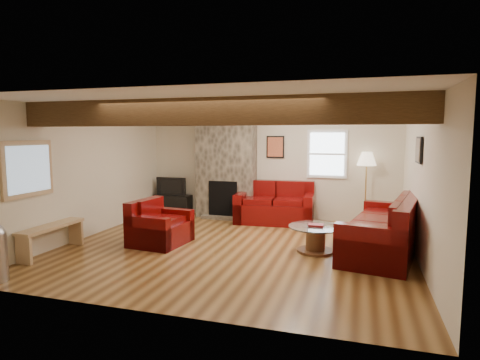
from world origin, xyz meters
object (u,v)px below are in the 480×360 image
(sofa_three, at_px, (382,225))
(loveseat, at_px, (275,202))
(coffee_table, at_px, (316,239))
(television, at_px, (173,186))
(floor_lamp, at_px, (367,163))
(armchair_red, at_px, (160,222))
(tv_cabinet, at_px, (173,204))

(sofa_three, distance_m, loveseat, 2.86)
(sofa_three, bearing_deg, coffee_table, -63.85)
(loveseat, xyz_separation_m, television, (-2.70, 0.30, 0.24))
(television, bearing_deg, coffee_table, -31.67)
(coffee_table, relative_size, floor_lamp, 0.57)
(loveseat, bearing_deg, television, 169.49)
(loveseat, relative_size, coffee_table, 1.88)
(coffee_table, bearing_deg, sofa_three, 15.02)
(sofa_three, xyz_separation_m, floor_lamp, (-0.27, 2.11, 0.90))
(armchair_red, height_order, floor_lamp, floor_lamp)
(coffee_table, height_order, tv_cabinet, coffee_table)
(armchair_red, distance_m, tv_cabinet, 2.90)
(sofa_three, relative_size, armchair_red, 2.47)
(sofa_three, bearing_deg, tv_cabinet, -101.81)
(loveseat, height_order, television, television)
(loveseat, bearing_deg, armchair_red, -128.37)
(television, bearing_deg, sofa_three, -22.94)
(armchair_red, relative_size, tv_cabinet, 1.06)
(coffee_table, bearing_deg, armchair_red, -173.63)
(sofa_three, xyz_separation_m, armchair_red, (-3.85, -0.60, -0.07))
(sofa_three, distance_m, coffee_table, 1.14)
(television, height_order, floor_lamp, floor_lamp)
(tv_cabinet, bearing_deg, television, 0.00)
(coffee_table, distance_m, tv_cabinet, 4.52)
(sofa_three, height_order, television, sofa_three)
(armchair_red, bearing_deg, coffee_table, -78.13)
(sofa_three, xyz_separation_m, coffee_table, (-1.08, -0.29, -0.25))
(armchair_red, xyz_separation_m, television, (-1.08, 2.68, 0.29))
(loveseat, relative_size, television, 2.18)
(sofa_three, bearing_deg, armchair_red, -70.03)
(armchair_red, bearing_deg, television, 27.45)
(sofa_three, xyz_separation_m, loveseat, (-2.23, 1.79, -0.01))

